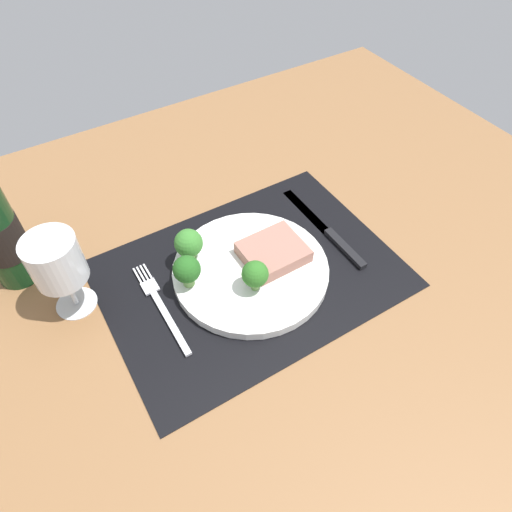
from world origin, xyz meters
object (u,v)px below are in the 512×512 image
at_px(fork, 161,306).
at_px(knife, 329,232).
at_px(plate, 251,270).
at_px(steak, 273,252).
at_px(wine_glass, 57,264).

bearing_deg(fork, knife, 0.03).
distance_m(plate, knife, 0.17).
relative_size(plate, knife, 1.11).
bearing_deg(knife, fork, 178.80).
distance_m(plate, fork, 0.15).
distance_m(fork, knife, 0.32).
distance_m(steak, fork, 0.20).
relative_size(steak, fork, 0.52).
bearing_deg(fork, plate, -3.66).
height_order(steak, knife, steak).
distance_m(steak, wine_glass, 0.33).
xyz_separation_m(fork, knife, (0.32, -0.01, 0.00)).
distance_m(knife, wine_glass, 0.45).
bearing_deg(steak, knife, 2.16).
bearing_deg(steak, fork, 176.06).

